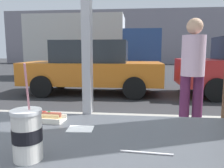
% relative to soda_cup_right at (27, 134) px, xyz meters
% --- Properties ---
extents(ground_plane, '(60.00, 60.00, 0.00)m').
position_rel_soda_cup_right_xyz_m(ground_plane, '(0.08, 8.53, -1.06)').
color(ground_plane, '#2D2D30').
extents(sidewalk_strip, '(16.00, 2.80, 0.15)m').
position_rel_soda_cup_right_xyz_m(sidewalk_strip, '(0.08, 2.13, -0.98)').
color(sidewalk_strip, '#9E998E').
rests_on(sidewalk_strip, ground).
extents(building_facade_far, '(28.00, 1.20, 5.60)m').
position_rel_soda_cup_right_xyz_m(building_facade_far, '(0.08, 23.84, 1.74)').
color(building_facade_far, gray).
rests_on(building_facade_far, ground).
extents(soda_cup_right, '(0.10, 0.10, 0.33)m').
position_rel_soda_cup_right_xyz_m(soda_cup_right, '(0.00, 0.00, 0.00)').
color(soda_cup_right, silver).
rests_on(soda_cup_right, window_counter).
extents(hotdog_tray_near, '(0.25, 0.12, 0.05)m').
position_rel_soda_cup_right_xyz_m(hotdog_tray_near, '(-0.13, 0.42, -0.07)').
color(hotdog_tray_near, silver).
rests_on(hotdog_tray_near, window_counter).
extents(loose_straw, '(0.19, 0.02, 0.01)m').
position_rel_soda_cup_right_xyz_m(loose_straw, '(0.40, 0.09, -0.09)').
color(loose_straw, white).
rests_on(loose_straw, window_counter).
extents(napkin_wrapper, '(0.12, 0.10, 0.00)m').
position_rel_soda_cup_right_xyz_m(napkin_wrapper, '(0.10, 0.31, -0.09)').
color(napkin_wrapper, white).
rests_on(napkin_wrapper, window_counter).
extents(parked_car_orange, '(4.29, 1.91, 1.65)m').
position_rel_soda_cup_right_xyz_m(parked_car_orange, '(-1.02, 6.38, -0.22)').
color(parked_car_orange, orange).
rests_on(parked_car_orange, ground).
extents(box_truck, '(6.49, 2.44, 3.06)m').
position_rel_soda_cup_right_xyz_m(box_truck, '(-1.93, 10.80, 0.59)').
color(box_truck, beige).
rests_on(box_truck, ground).
extents(pedestrian, '(0.32, 0.32, 1.63)m').
position_rel_soda_cup_right_xyz_m(pedestrian, '(1.15, 2.57, 0.03)').
color(pedestrian, '#4C1E41').
rests_on(pedestrian, sidewalk_strip).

